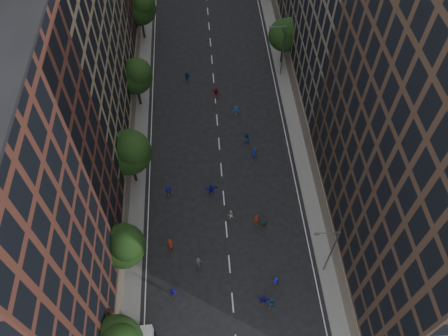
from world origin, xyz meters
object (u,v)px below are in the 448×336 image
(streetlamp_far, at_px, (282,48))
(skater_1, at_px, (276,281))
(skater_2, at_px, (271,303))
(streetlamp_near, at_px, (330,250))

(streetlamp_far, bearing_deg, skater_1, -99.09)
(streetlamp_far, relative_size, skater_1, 5.12)
(skater_1, bearing_deg, skater_2, 59.22)
(streetlamp_near, height_order, skater_1, streetlamp_near)
(streetlamp_near, bearing_deg, skater_2, -150.60)
(skater_2, bearing_deg, streetlamp_near, -140.81)
(streetlamp_near, xyz_separation_m, skater_1, (-5.49, -1.30, -4.28))
(streetlamp_near, relative_size, skater_2, 5.86)
(streetlamp_near, distance_m, skater_1, 7.08)
(skater_1, bearing_deg, streetlamp_near, -176.80)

